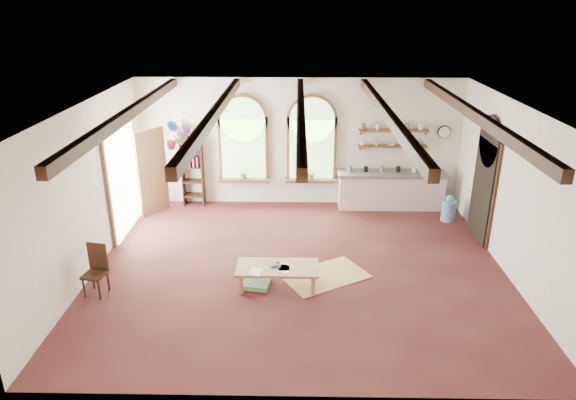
{
  "coord_description": "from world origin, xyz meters",
  "views": [
    {
      "loc": [
        -0.05,
        -8.93,
        5.0
      ],
      "look_at": [
        -0.24,
        0.6,
        1.21
      ],
      "focal_mm": 32.0,
      "sensor_mm": 36.0,
      "label": 1
    }
  ],
  "objects_px": {
    "side_chair": "(96,280)",
    "balloon_cluster": "(184,135)",
    "coffee_table": "(278,269)",
    "kitchen_counter": "(391,190)"
  },
  "relations": [
    {
      "from": "balloon_cluster",
      "to": "kitchen_counter",
      "type": "bearing_deg",
      "value": 21.33
    },
    {
      "from": "kitchen_counter",
      "to": "balloon_cluster",
      "type": "distance_m",
      "value": 5.38
    },
    {
      "from": "coffee_table",
      "to": "balloon_cluster",
      "type": "xyz_separation_m",
      "value": [
        -2.01,
        2.08,
        1.95
      ]
    },
    {
      "from": "kitchen_counter",
      "to": "side_chair",
      "type": "xyz_separation_m",
      "value": [
        -5.95,
        -4.19,
        -0.21
      ]
    },
    {
      "from": "coffee_table",
      "to": "side_chair",
      "type": "relative_size",
      "value": 1.61
    },
    {
      "from": "coffee_table",
      "to": "balloon_cluster",
      "type": "bearing_deg",
      "value": 133.97
    },
    {
      "from": "kitchen_counter",
      "to": "side_chair",
      "type": "bearing_deg",
      "value": -144.84
    },
    {
      "from": "kitchen_counter",
      "to": "coffee_table",
      "type": "height_order",
      "value": "kitchen_counter"
    },
    {
      "from": "kitchen_counter",
      "to": "coffee_table",
      "type": "bearing_deg",
      "value": -124.59
    },
    {
      "from": "side_chair",
      "to": "balloon_cluster",
      "type": "distance_m",
      "value": 3.36
    }
  ]
}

